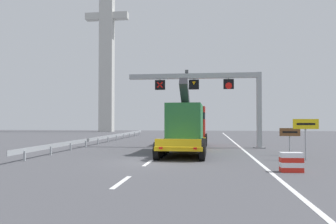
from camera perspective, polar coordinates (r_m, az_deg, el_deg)
ground at (r=18.64m, az=-3.46°, el=-8.81°), size 112.00×112.00×0.00m
lane_markings at (r=32.09m, az=1.05°, el=-5.71°), size 0.20×41.90×0.01m
edge_line_right at (r=30.41m, az=12.40°, el=-5.91°), size 0.20×63.00×0.01m
overhead_lane_gantry at (r=28.63m, az=7.71°, el=4.35°), size 11.82×0.90×6.82m
heavy_haul_truck_yellow at (r=26.54m, az=3.59°, el=-2.31°), size 3.15×14.09×5.30m
exit_sign_yellow at (r=20.97m, az=23.09°, el=-2.75°), size 1.47×0.15×2.46m
tourist_info_sign_brown at (r=23.56m, az=20.66°, el=-3.79°), size 1.36×0.15×1.85m
crash_barrier_striped at (r=16.09m, az=20.89°, el=-8.27°), size 1.02×0.54×0.90m
guardrail_left at (r=35.44m, az=-10.60°, el=-4.38°), size 0.13×35.15×0.76m
bridge_pylon_distant at (r=70.35m, az=-10.72°, el=12.90°), size 9.00×2.00×38.79m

